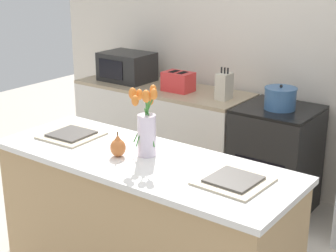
# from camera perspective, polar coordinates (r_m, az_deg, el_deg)

# --- Properties ---
(back_wall) EXTENTS (5.20, 0.08, 2.70)m
(back_wall) POSITION_cam_1_polar(r_m,az_deg,el_deg) (4.46, 13.62, 9.12)
(back_wall) COLOR silver
(back_wall) RESTS_ON ground_plane
(kitchen_island) EXTENTS (1.80, 0.66, 0.96)m
(kitchen_island) POSITION_cam_1_polar(r_m,az_deg,el_deg) (3.09, -2.80, -11.73)
(kitchen_island) COLOR tan
(kitchen_island) RESTS_ON ground_plane
(back_counter) EXTENTS (1.68, 0.60, 0.88)m
(back_counter) POSITION_cam_1_polar(r_m,az_deg,el_deg) (4.86, -0.64, -0.68)
(back_counter) COLOR silver
(back_counter) RESTS_ON ground_plane
(stove_range) EXTENTS (0.60, 0.61, 0.88)m
(stove_range) POSITION_cam_1_polar(r_m,az_deg,el_deg) (4.30, 11.82, -3.68)
(stove_range) COLOR black
(stove_range) RESTS_ON ground_plane
(flower_vase) EXTENTS (0.17, 0.18, 0.41)m
(flower_vase) POSITION_cam_1_polar(r_m,az_deg,el_deg) (2.86, -2.46, -0.00)
(flower_vase) COLOR silver
(flower_vase) RESTS_ON kitchen_island
(pear_figurine) EXTENTS (0.09, 0.09, 0.15)m
(pear_figurine) POSITION_cam_1_polar(r_m,az_deg,el_deg) (2.89, -5.57, -2.30)
(pear_figurine) COLOR #C66B33
(pear_figurine) RESTS_ON kitchen_island
(plate_setting_left) EXTENTS (0.34, 0.34, 0.02)m
(plate_setting_left) POSITION_cam_1_polar(r_m,az_deg,el_deg) (3.27, -10.65, -0.97)
(plate_setting_left) COLOR beige
(plate_setting_left) RESTS_ON kitchen_island
(plate_setting_right) EXTENTS (0.34, 0.34, 0.02)m
(plate_setting_right) POSITION_cam_1_polar(r_m,az_deg,el_deg) (2.60, 7.28, -6.02)
(plate_setting_right) COLOR beige
(plate_setting_right) RESTS_ON kitchen_island
(toaster) EXTENTS (0.28, 0.18, 0.17)m
(toaster) POSITION_cam_1_polar(r_m,az_deg,el_deg) (4.56, 1.14, 4.96)
(toaster) COLOR red
(toaster) RESTS_ON back_counter
(cooking_pot) EXTENTS (0.25, 0.25, 0.20)m
(cooking_pot) POSITION_cam_1_polar(r_m,az_deg,el_deg) (4.11, 12.34, 3.02)
(cooking_pot) COLOR #386093
(cooking_pot) RESTS_ON stove_range
(microwave) EXTENTS (0.48, 0.37, 0.27)m
(microwave) POSITION_cam_1_polar(r_m,az_deg,el_deg) (4.96, -4.58, 6.57)
(microwave) COLOR black
(microwave) RESTS_ON back_counter
(knife_block) EXTENTS (0.10, 0.14, 0.27)m
(knife_block) POSITION_cam_1_polar(r_m,az_deg,el_deg) (4.31, 6.24, 4.40)
(knife_block) COLOR beige
(knife_block) RESTS_ON back_counter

